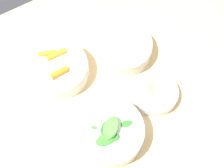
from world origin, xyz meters
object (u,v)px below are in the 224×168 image
Objects in this scene: bowl_carrots at (59,68)px; bowl_cookies at (155,93)px; bowl_beans_hotdog at (124,48)px; bowl_greens at (110,132)px.

bowl_carrots reaches higher than bowl_cookies.
bowl_greens is at bearing -129.28° from bowl_beans_hotdog.
bowl_beans_hotdog reaches higher than bowl_cookies.
bowl_beans_hotdog is at bearing -10.67° from bowl_carrots.
bowl_beans_hotdog is 0.16m from bowl_cookies.
bowl_carrots is at bearing 97.85° from bowl_greens.
bowl_greens reaches higher than bowl_cookies.
bowl_cookies is (0.20, -0.20, -0.01)m from bowl_carrots.
bowl_greens is 1.08× the size of bowl_beans_hotdog.
bowl_greens is at bearing -82.15° from bowl_carrots.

